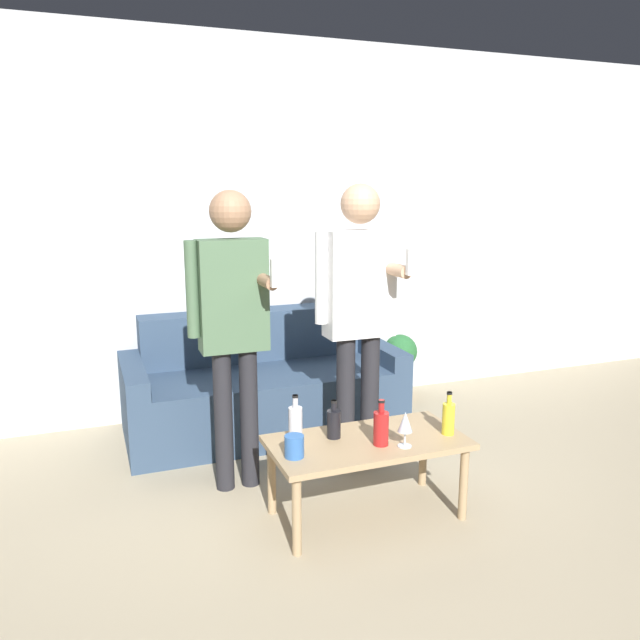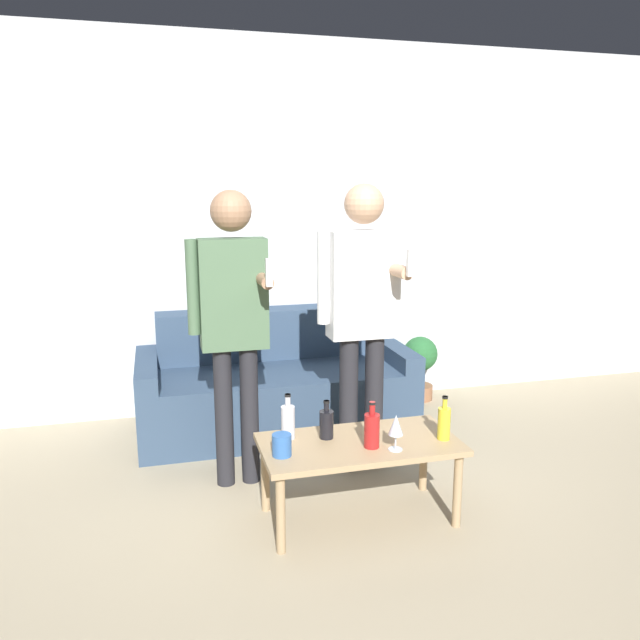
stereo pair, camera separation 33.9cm
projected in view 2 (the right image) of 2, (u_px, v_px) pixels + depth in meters
The scene contains 13 objects.
ground_plane at pixel (375, 577), 2.71m from camera, with size 16.00×16.00×0.00m, color tan.
wall_back at pixel (272, 230), 4.60m from camera, with size 8.00×0.06×2.70m.
couch at pixel (275, 386), 4.38m from camera, with size 1.86×0.84×0.79m.
coffee_table at pixel (359, 451), 3.12m from camera, with size 0.99×0.50×0.42m.
bottle_orange at pixel (326, 423), 3.14m from camera, with size 0.07×0.07×0.20m.
bottle_green at pixel (372, 429), 3.02m from camera, with size 0.08×0.08×0.23m.
bottle_dark at pixel (444, 422), 3.12m from camera, with size 0.06×0.06×0.23m.
bottle_yellow at pixel (288, 421), 3.13m from camera, with size 0.07×0.07×0.23m.
wine_glass_near at pixel (396, 426), 2.98m from camera, with size 0.07×0.07×0.18m.
cup_on_table at pixel (282, 445), 2.94m from camera, with size 0.09×0.09×0.11m.
person_standing_left at pixel (233, 313), 3.37m from camera, with size 0.43×0.41×1.65m.
person_standing_right at pixel (362, 304), 3.56m from camera, with size 0.47×0.43×1.68m.
potted_plant at pixel (420, 362), 4.92m from camera, with size 0.27×0.27×0.51m.
Camera 2 is at (-0.85, -2.27, 1.67)m, focal length 35.00 mm.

